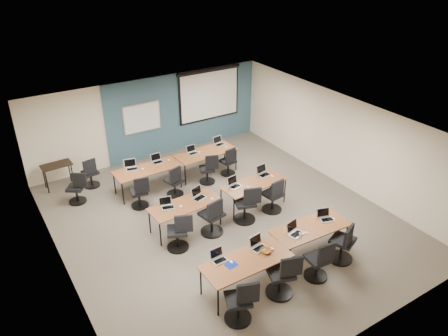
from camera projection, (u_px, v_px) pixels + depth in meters
floor at (223, 220)px, 11.47m from camera, size 8.00×9.00×0.02m
ceiling at (223, 125)px, 10.20m from camera, size 8.00×9.00×0.02m
wall_back at (150, 118)px, 14.19m from camera, size 8.00×0.04×2.70m
wall_front at (363, 283)px, 7.48m from camera, size 8.00×0.04×2.70m
wall_left at (59, 225)px, 8.95m from camera, size 0.04×9.00×2.70m
wall_right at (339, 140)px, 12.72m from camera, size 0.04×9.00×2.70m
blue_accent_panel at (184, 111)px, 14.76m from camera, size 5.50×0.04×2.70m
whiteboard at (142, 118)px, 13.95m from camera, size 1.28×0.03×0.98m
projector_screen at (209, 92)px, 14.90m from camera, size 2.40×0.10×1.82m
training_table_front_left at (247, 262)px, 8.94m from camera, size 1.91×0.80×0.73m
training_table_front_right at (310, 229)px, 9.96m from camera, size 1.86×0.77×0.73m
training_table_mid_left at (185, 206)px, 10.82m from camera, size 1.80×0.75×0.73m
training_table_mid_right at (254, 184)px, 11.76m from camera, size 1.81×0.75×0.73m
training_table_back_left at (147, 170)px, 12.47m from camera, size 1.90×0.79×0.73m
training_table_back_right at (206, 153)px, 13.42m from camera, size 1.93×0.80×0.73m
laptop_0 at (218, 257)px, 8.93m from camera, size 0.31×0.26×0.24m
mouse_0 at (231, 262)px, 8.87m from camera, size 0.07×0.11×0.04m
task_chair_0 at (240, 304)px, 8.29m from camera, size 0.56×0.54×1.02m
laptop_1 at (258, 245)px, 9.28m from camera, size 0.33×0.28×0.25m
mouse_1 at (272, 249)px, 9.24m from camera, size 0.07×0.11×0.04m
task_chair_1 at (283, 278)px, 8.89m from camera, size 0.60×0.58×1.05m
laptop_2 at (294, 231)px, 9.72m from camera, size 0.35×0.30×0.26m
mouse_2 at (306, 233)px, 9.75m from camera, size 0.07×0.10×0.03m
task_chair_2 at (319, 263)px, 9.34m from camera, size 0.52×0.52×1.00m
laptop_3 at (325, 217)px, 10.21m from camera, size 0.32×0.28×0.25m
mouse_3 at (333, 219)px, 10.23m from camera, size 0.07×0.10×0.03m
task_chair_3 at (343, 246)px, 9.84m from camera, size 0.60×0.56×1.04m
laptop_4 at (167, 205)px, 10.66m from camera, size 0.32×0.27×0.24m
mouse_4 at (181, 206)px, 10.70m from camera, size 0.09×0.12×0.04m
task_chair_4 at (179, 234)px, 10.23m from camera, size 0.56×0.52×1.00m
laptop_5 at (198, 195)px, 11.05m from camera, size 0.35×0.30×0.26m
mouse_5 at (212, 199)px, 11.00m from camera, size 0.08×0.11×0.03m
task_chair_5 at (212, 219)px, 10.74m from camera, size 0.58×0.58×1.05m
laptop_6 at (234, 184)px, 11.55m from camera, size 0.33×0.28×0.25m
mouse_6 at (248, 187)px, 11.52m from camera, size 0.09×0.11×0.03m
task_chair_6 at (246, 207)px, 11.23m from camera, size 0.59×0.57×1.05m
laptop_7 at (263, 172)px, 12.11m from camera, size 0.36×0.30×0.27m
mouse_7 at (272, 176)px, 12.04m from camera, size 0.09×0.11×0.03m
task_chair_7 at (274, 198)px, 11.64m from camera, size 0.53×0.53×1.01m
laptop_8 at (131, 167)px, 12.42m from camera, size 0.35×0.30×0.27m
mouse_8 at (143, 169)px, 12.41m from camera, size 0.08×0.11×0.03m
task_chair_8 at (140, 194)px, 11.84m from camera, size 0.49×0.49×0.97m
laptop_9 at (157, 160)px, 12.79m from camera, size 0.32×0.27×0.24m
mouse_9 at (169, 160)px, 12.90m from camera, size 0.08×0.10×0.03m
task_chair_9 at (175, 184)px, 12.35m from camera, size 0.50×0.49×0.97m
laptop_10 at (192, 151)px, 13.31m from camera, size 0.31×0.26×0.24m
mouse_10 at (199, 152)px, 13.38m from camera, size 0.07×0.10×0.03m
task_chair_10 at (208, 171)px, 13.01m from camera, size 0.50×0.47×0.96m
laptop_11 at (219, 142)px, 13.87m from camera, size 0.33×0.28×0.25m
mouse_11 at (226, 147)px, 13.71m from camera, size 0.07×0.10×0.03m
task_chair_11 at (229, 164)px, 13.46m from camera, size 0.46×0.46×0.95m
blue_mousepad at (231, 265)px, 8.81m from camera, size 0.26×0.23×0.01m
snack_bowl at (266, 251)px, 9.16m from camera, size 0.33×0.33×0.06m
snack_plate at (297, 236)px, 9.65m from camera, size 0.24×0.24×0.01m
coffee_cup at (301, 235)px, 9.63m from camera, size 0.07×0.07×0.06m
utility_table at (57, 168)px, 12.67m from camera, size 0.86×0.48×0.75m
spare_chair_a at (91, 175)px, 12.81m from camera, size 0.47×0.47×0.95m
spare_chair_b at (77, 190)px, 12.04m from camera, size 0.54×0.48×0.96m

